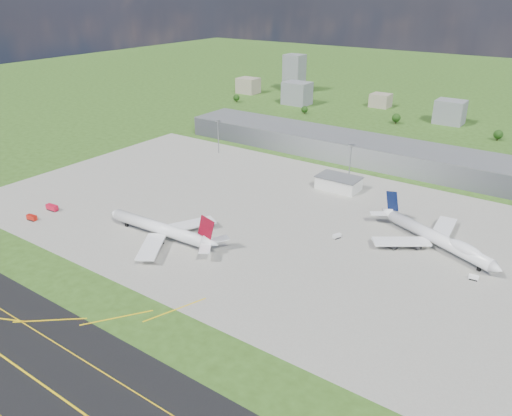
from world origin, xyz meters
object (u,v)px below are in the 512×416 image
Objects in this scene: airliner_blue_quad at (437,239)px; van_white_far at (474,278)px; crash_tender at (32,218)px; fire_truck at (52,208)px; van_white_near at (337,236)px; tug_yellow at (181,230)px; airliner_red_twin at (163,229)px.

airliner_blue_quad is 16.22× the size of van_white_far.
crash_tender is at bearing -166.27° from van_white_far.
fire_truck reaches higher than van_white_near.
van_white_near is at bearing 19.73° from crash_tender.
airliner_blue_quad is 16.95× the size of tug_yellow.
crash_tender is 1.43× the size of van_white_far.
tug_yellow is at bearing 18.21° from crash_tender.
fire_truck reaches higher than tug_yellow.
crash_tender is 1.50× the size of tug_yellow.
van_white_near is at bearing 18.60° from fire_truck.
fire_truck is (-77.63, -11.42, -3.63)m from airliner_red_twin.
airliner_red_twin reaches higher than van_white_far.
airliner_blue_quad reaches higher than tug_yellow.
van_white_far is (22.37, -19.88, -4.29)m from airliner_blue_quad.
van_white_far is at bearing -162.59° from airliner_red_twin.
van_white_near reaches higher than van_white_far.
van_white_far is (140.13, 50.29, -4.21)m from airliner_red_twin.
van_white_near is at bearing -6.83° from tug_yellow.
van_white_near is 67.31m from van_white_far.
crash_tender reaches higher than van_white_near.
fire_truck reaches higher than crash_tender.
fire_truck is at bearing 135.44° from van_white_near.
airliner_red_twin is 11.76× the size of crash_tender.
van_white_near is (72.84, 51.52, -4.14)m from airliner_red_twin.
airliner_blue_quad is 9.00× the size of fire_truck.
van_white_far reaches higher than tug_yellow.
airliner_blue_quad is 11.31× the size of crash_tender.
fire_truck is at bearing -132.40° from airliner_blue_quad.
airliner_blue_quad reaches higher than van_white_near.
airliner_red_twin is at bearing -132.83° from tug_yellow.
van_white_far is (67.29, -1.23, -0.07)m from van_white_near.
fire_truck is 14.72m from crash_tender.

